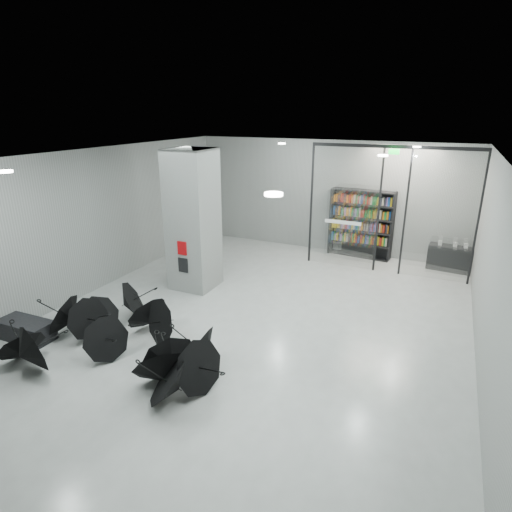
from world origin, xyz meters
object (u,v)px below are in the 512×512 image
at_px(column, 193,220).
at_px(umbrella_cluster, 127,344).
at_px(bookshelf, 361,224).
at_px(bench, 25,329).
at_px(shop_counter, 450,258).

distance_m(column, umbrella_cluster, 4.36).
bearing_deg(bookshelf, column, -123.05).
relative_size(bench, umbrella_cluster, 0.28).
xyz_separation_m(bench, bookshelf, (5.76, 9.04, 0.97)).
bearing_deg(bookshelf, shop_counter, 2.13).
height_order(column, bookshelf, column).
bearing_deg(bench, column, 64.40).
relative_size(column, shop_counter, 2.97).
relative_size(shop_counter, umbrella_cluster, 0.27).
relative_size(bookshelf, umbrella_cluster, 0.48).
distance_m(shop_counter, umbrella_cluster, 10.43).
distance_m(column, bookshelf, 6.18).
xyz_separation_m(bench, shop_counter, (8.75, 8.83, 0.18)).
height_order(shop_counter, umbrella_cluster, umbrella_cluster).
xyz_separation_m(column, bookshelf, (3.86, 4.75, -0.81)).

